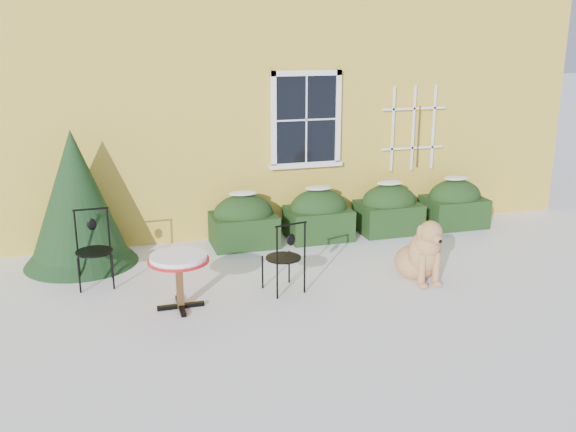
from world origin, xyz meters
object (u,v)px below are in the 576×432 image
object	(u,v)px
evergreen_shrub	(77,211)
bistro_table	(179,264)
patio_chair_far	(94,248)
dog	(422,254)
patio_chair_near	(285,256)

from	to	relation	value
evergreen_shrub	bistro_table	distance (m)	2.44
bistro_table	patio_chair_far	distance (m)	1.54
bistro_table	dog	world-z (taller)	dog
patio_chair_near	dog	distance (m)	1.97
patio_chair_far	dog	size ratio (longest dim) A/B	0.98
patio_chair_near	bistro_table	bearing A→B (deg)	-7.38
patio_chair_near	evergreen_shrub	bearing A→B (deg)	-49.35
evergreen_shrub	patio_chair_near	size ratio (longest dim) A/B	2.03
evergreen_shrub	bistro_table	world-z (taller)	evergreen_shrub
patio_chair_near	patio_chair_far	bearing A→B (deg)	-35.50
patio_chair_far	dog	distance (m)	4.56
bistro_table	dog	xyz separation A→B (m)	(3.39, -0.01, -0.21)
evergreen_shrub	bistro_table	bearing A→B (deg)	-59.63
evergreen_shrub	patio_chair_far	xyz separation A→B (m)	(0.21, -0.94, -0.30)
patio_chair_near	dog	bearing A→B (deg)	162.56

